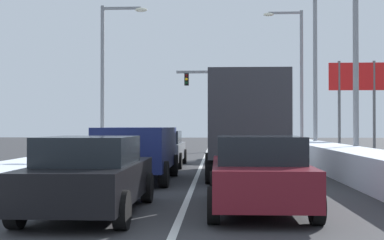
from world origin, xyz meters
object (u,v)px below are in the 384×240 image
Objects in this scene: street_lamp_right_mid at (309,57)px; suv_navy_center_lane_second at (139,148)px; sedan_white_right_lane_third at (236,145)px; traffic_light_gantry at (241,90)px; street_lamp_left_mid at (109,67)px; sedan_maroon_right_lane_nearest at (258,173)px; sedan_gray_center_lane_third at (161,148)px; sedan_black_center_lane_nearest at (91,175)px; street_lamp_right_far at (297,69)px; street_lamp_right_near at (346,47)px; roadside_sign_right at (357,86)px; box_truck_right_lane_second at (244,121)px.

suv_navy_center_lane_second is at bearing -121.60° from street_lamp_right_mid.
traffic_light_gantry is at bearing 86.31° from sedan_white_right_lane_third.
sedan_maroon_right_lane_nearest is at bearing -69.57° from street_lamp_left_mid.
street_lamp_right_mid is at bearing 38.33° from sedan_gray_center_lane_third.
sedan_black_center_lane_nearest is 0.47× the size of street_lamp_right_far.
sedan_white_right_lane_third is 14.97m from traffic_light_gantry.
traffic_light_gantry reaches higher than sedan_black_center_lane_nearest.
sedan_maroon_right_lane_nearest is at bearing -103.05° from street_lamp_right_mid.
street_lamp_right_near is (3.18, -20.11, 0.31)m from traffic_light_gantry.
street_lamp_right_mid is 4.43m from roadside_sign_right.
box_truck_right_lane_second is 3.91m from suv_navy_center_lane_second.
box_truck_right_lane_second is at bearing 89.37° from sedan_maroon_right_lane_nearest.
street_lamp_left_mid is 1.55× the size of roadside_sign_right.
box_truck_right_lane_second is 1.60× the size of sedan_black_center_lane_nearest.
suv_navy_center_lane_second is at bearing -125.76° from roadside_sign_right.
street_lamp_right_mid is (2.99, -12.79, 0.87)m from traffic_light_gantry.
roadside_sign_right is (7.14, 4.41, 3.25)m from sedan_white_right_lane_third.
suv_navy_center_lane_second is at bearing -151.58° from box_truck_right_lane_second.
box_truck_right_lane_second is at bearing -58.17° from street_lamp_left_mid.
street_lamp_left_mid is at bearing 105.71° from suv_navy_center_lane_second.
sedan_gray_center_lane_third is 10.36m from street_lamp_right_mid.
sedan_maroon_right_lane_nearest is 6.44m from suv_navy_center_lane_second.
street_lamp_right_far reaches higher than sedan_white_right_lane_third.
street_lamp_left_mid reaches higher than sedan_maroon_right_lane_nearest.
traffic_light_gantry reaches higher than sedan_white_right_lane_third.
street_lamp_right_mid is at bearing -139.64° from roadside_sign_right.
box_truck_right_lane_second reaches higher than sedan_black_center_lane_nearest.
street_lamp_left_mid is (-11.48, -6.01, -0.49)m from street_lamp_right_far.
roadside_sign_right is at bearing 54.24° from suv_navy_center_lane_second.
sedan_gray_center_lane_third is 8.63m from street_lamp_right_near.
sedan_maroon_right_lane_nearest is 21.67m from roadside_sign_right.
traffic_light_gantry is (4.32, 24.67, 3.48)m from suv_navy_center_lane_second.
traffic_light_gantry is 0.94× the size of street_lamp_right_near.
street_lamp_right_mid is at bearing 68.53° from box_truck_right_lane_second.
street_lamp_right_mid reaches higher than traffic_light_gantry.
street_lamp_right_near is (7.49, 4.56, 3.79)m from suv_navy_center_lane_second.
street_lamp_right_near is 0.88× the size of street_lamp_right_mid.
street_lamp_right_far is at bearing 72.91° from sedan_black_center_lane_nearest.
roadside_sign_right is at bearing -58.32° from traffic_light_gantry.
sedan_black_center_lane_nearest is at bearing -112.96° from box_truck_right_lane_second.
box_truck_right_lane_second is at bearing -104.26° from street_lamp_right_far.
street_lamp_right_far reaches higher than sedan_black_center_lane_nearest.
street_lamp_right_mid is at bearing 76.95° from sedan_maroon_right_lane_nearest.
suv_navy_center_lane_second is (-3.38, -10.20, 0.25)m from sedan_white_right_lane_third.
street_lamp_right_far reaches higher than sedan_gray_center_lane_third.
suv_navy_center_lane_second is at bearing 89.84° from sedan_black_center_lane_nearest.
street_lamp_right_mid is 0.96× the size of street_lamp_right_far.
street_lamp_right_far is at bearing 88.93° from street_lamp_right_near.
street_lamp_right_near is 0.84× the size of street_lamp_right_far.
street_lamp_right_near is at bearing 31.34° from suv_navy_center_lane_second.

